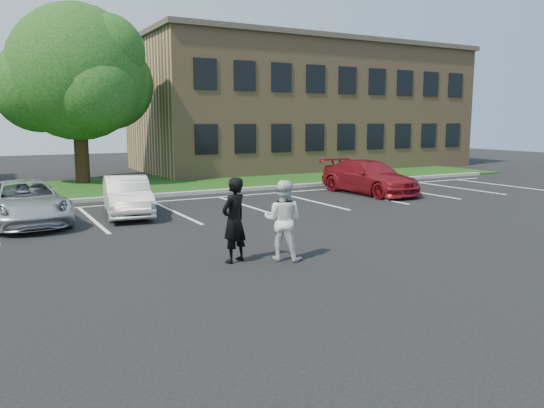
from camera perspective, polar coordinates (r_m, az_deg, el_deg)
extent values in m
plane|color=black|center=(11.64, 2.39, -6.76)|extent=(90.00, 90.00, 0.00)
cube|color=gray|center=(22.56, -13.59, 0.83)|extent=(40.00, 0.30, 0.15)
cube|color=#114110|center=(26.41, -15.89, 1.80)|extent=(44.00, 8.00, 0.08)
cube|color=silver|center=(18.11, -18.78, -1.55)|extent=(0.12, 5.20, 0.01)
cube|color=silver|center=(18.78, -10.35, -0.86)|extent=(0.12, 5.20, 0.01)
cube|color=silver|center=(19.83, -2.66, -0.22)|extent=(0.12, 5.20, 0.01)
cube|color=silver|center=(21.19, 4.15, 0.36)|extent=(0.12, 5.20, 0.01)
cube|color=silver|center=(22.82, 10.06, 0.86)|extent=(0.12, 5.20, 0.01)
cube|color=silver|center=(24.67, 15.14, 1.28)|extent=(0.12, 5.20, 0.01)
cube|color=silver|center=(26.67, 19.49, 1.63)|extent=(0.12, 5.20, 0.01)
cube|color=silver|center=(28.82, 23.21, 1.92)|extent=(0.12, 5.20, 0.01)
cube|color=silver|center=(21.75, -9.12, 0.49)|extent=(34.00, 0.12, 0.01)
cube|color=#91734D|center=(37.29, 3.36, 10.19)|extent=(22.00, 10.00, 8.00)
cube|color=#4D4539|center=(37.62, 3.41, 16.52)|extent=(22.40, 10.40, 0.30)
cube|color=black|center=(28.61, -7.06, 6.93)|extent=(1.30, 0.06, 1.60)
cube|color=black|center=(28.70, -7.19, 13.73)|extent=(1.30, 0.06, 1.60)
cube|color=black|center=(29.54, -2.88, 7.05)|extent=(1.30, 0.06, 1.60)
cube|color=black|center=(29.63, -2.93, 13.63)|extent=(1.30, 0.06, 1.60)
cube|color=black|center=(30.61, 1.02, 7.12)|extent=(1.30, 0.06, 1.60)
cube|color=black|center=(30.70, 1.04, 13.48)|extent=(1.30, 0.06, 1.60)
cube|color=black|center=(31.82, 4.64, 7.16)|extent=(1.30, 0.06, 1.60)
cube|color=black|center=(31.90, 4.72, 13.27)|extent=(1.30, 0.06, 1.60)
cube|color=black|center=(33.14, 7.99, 7.17)|extent=(1.30, 0.06, 1.60)
cube|color=black|center=(33.22, 8.12, 13.04)|extent=(1.30, 0.06, 1.60)
cube|color=black|center=(34.57, 11.07, 7.16)|extent=(1.30, 0.06, 1.60)
cube|color=black|center=(34.64, 11.24, 12.79)|extent=(1.30, 0.06, 1.60)
cube|color=black|center=(36.08, 13.90, 7.13)|extent=(1.30, 0.06, 1.60)
cube|color=black|center=(36.15, 14.11, 12.52)|extent=(1.30, 0.06, 1.60)
cube|color=black|center=(37.68, 16.50, 7.09)|extent=(1.30, 0.06, 1.60)
cube|color=black|center=(37.75, 16.73, 12.25)|extent=(1.30, 0.06, 1.60)
cube|color=black|center=(39.34, 18.88, 7.04)|extent=(1.30, 0.06, 1.60)
cube|color=black|center=(39.41, 19.13, 11.98)|extent=(1.30, 0.06, 1.60)
cylinder|color=black|center=(28.26, -19.80, 5.24)|extent=(0.70, 0.70, 3.20)
sphere|color=#0C4511|center=(28.32, -20.22, 13.13)|extent=(6.60, 6.60, 6.60)
sphere|color=#0C4511|center=(29.26, -17.22, 12.14)|extent=(4.60, 4.60, 4.60)
sphere|color=#0C4511|center=(28.45, -23.72, 11.49)|extent=(4.40, 4.40, 4.40)
sphere|color=#0C4511|center=(26.85, -18.76, 11.54)|extent=(4.00, 4.00, 4.00)
sphere|color=#0C4511|center=(29.84, -21.91, 13.37)|extent=(4.20, 4.20, 4.20)
sphere|color=#0C4511|center=(27.75, -17.50, 15.23)|extent=(3.80, 3.80, 3.80)
imported|color=black|center=(11.84, -4.10, -1.74)|extent=(0.83, 0.71, 1.92)
imported|color=silver|center=(12.01, 1.18, -1.77)|extent=(1.13, 1.11, 1.84)
imported|color=#BABDC3|center=(18.00, -25.02, 0.15)|extent=(2.47, 4.92, 1.33)
imported|color=silver|center=(18.47, -15.31, 0.84)|extent=(1.95, 4.13, 1.31)
imported|color=maroon|center=(23.58, 10.41, 2.86)|extent=(2.34, 5.11, 1.45)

